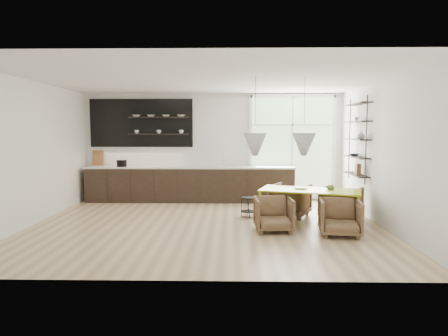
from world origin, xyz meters
TOP-DOWN VIEW (x-y plane):
  - room at (0.58, 1.10)m, footprint 7.02×6.01m
  - kitchen_run at (-0.70, 2.69)m, footprint 5.54×0.69m
  - right_shelving at (3.36, 1.17)m, footprint 0.26×1.22m
  - dining_table at (2.10, 0.10)m, footprint 2.14×1.43m
  - armchair_back_left at (1.82, 0.86)m, footprint 1.05×1.06m
  - armchair_back_right at (2.88, 0.63)m, footprint 1.06×1.07m
  - armchair_front_left at (1.31, -0.46)m, footprint 0.73×0.75m
  - armchair_front_right at (2.48, -0.76)m, footprint 0.81×0.82m
  - wire_stool at (0.89, 0.78)m, footprint 0.35×0.35m
  - table_book at (1.84, 0.28)m, footprint 0.32×0.36m
  - table_bowl at (2.52, 0.13)m, footprint 0.25×0.25m

SIDE VIEW (x-z plane):
  - wire_stool at x=0.89m, z-range 0.06..0.50m
  - armchair_front_left at x=1.31m, z-range 0.00..0.65m
  - armchair_front_right at x=2.48m, z-range 0.00..0.67m
  - armchair_back_right at x=2.88m, z-range 0.00..0.70m
  - armchair_back_left at x=1.82m, z-range 0.00..0.73m
  - kitchen_run at x=-0.70m, z-range -0.78..1.97m
  - dining_table at x=2.10m, z-range 0.31..1.03m
  - table_book at x=1.84m, z-range 0.72..0.74m
  - table_bowl at x=2.52m, z-range 0.72..0.77m
  - room at x=0.58m, z-range 0.00..2.92m
  - right_shelving at x=3.36m, z-range 0.70..2.60m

